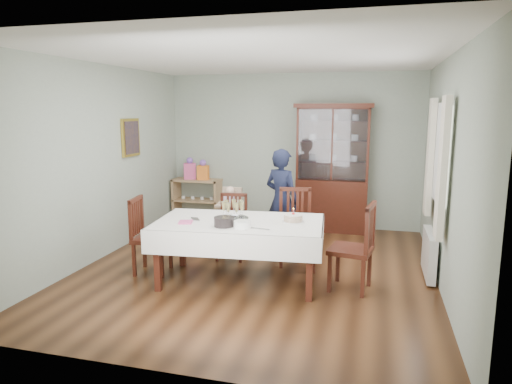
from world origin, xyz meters
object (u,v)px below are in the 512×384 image
(chair_far_right, at_px, (295,242))
(birthday_cake, at_px, (293,218))
(chair_end_right, at_px, (352,264))
(china_cabinet, at_px, (333,166))
(woman, at_px, (282,200))
(high_chair, at_px, (230,223))
(chair_far_left, at_px, (232,239))
(champagne_tray, at_px, (233,214))
(chair_end_left, at_px, (151,250))
(gift_bag_pink, at_px, (190,169))
(gift_bag_orange, at_px, (203,171))
(dining_table, at_px, (239,251))
(sideboard, at_px, (197,200))

(chair_far_right, height_order, birthday_cake, chair_far_right)
(chair_far_right, height_order, chair_end_right, chair_end_right)
(china_cabinet, height_order, woman, china_cabinet)
(chair_far_right, height_order, high_chair, chair_far_right)
(chair_far_left, relative_size, woman, 0.59)
(chair_far_right, distance_m, champagne_tray, 1.13)
(chair_end_left, bearing_deg, high_chair, -32.71)
(chair_far_left, bearing_deg, gift_bag_pink, 122.15)
(chair_far_left, distance_m, champagne_tray, 1.00)
(gift_bag_orange, bearing_deg, chair_far_right, -42.36)
(chair_end_right, xyz_separation_m, champagne_tray, (-1.43, -0.03, 0.52))
(chair_far_right, xyz_separation_m, chair_end_right, (0.80, -0.75, 0.01))
(gift_bag_pink, bearing_deg, chair_end_left, -77.69)
(chair_end_right, xyz_separation_m, birthday_cake, (-0.70, 0.02, 0.50))
(gift_bag_orange, bearing_deg, chair_end_right, -42.55)
(dining_table, height_order, chair_end_left, chair_end_left)
(china_cabinet, xyz_separation_m, chair_far_right, (-0.31, -1.87, -0.82))
(chair_far_left, height_order, chair_end_left, chair_end_left)
(dining_table, height_order, gift_bag_pink, gift_bag_pink)
(sideboard, bearing_deg, chair_end_right, -41.42)
(chair_end_left, relative_size, birthday_cake, 3.81)
(chair_far_left, bearing_deg, sideboard, 119.39)
(dining_table, distance_m, chair_end_left, 1.20)
(sideboard, bearing_deg, gift_bag_pink, -170.79)
(chair_far_left, xyz_separation_m, champagne_tray, (0.28, -0.78, 0.56))
(chair_end_right, bearing_deg, gift_bag_pink, -120.45)
(chair_far_left, relative_size, chair_far_right, 0.89)
(sideboard, relative_size, gift_bag_orange, 2.42)
(woman, relative_size, high_chair, 1.63)
(chair_end_right, bearing_deg, dining_table, -76.31)
(birthday_cake, xyz_separation_m, gift_bag_orange, (-2.16, 2.61, 0.16))
(high_chair, bearing_deg, chair_end_right, -33.62)
(champagne_tray, distance_m, birthday_cake, 0.73)
(chair_end_left, distance_m, high_chair, 1.49)
(dining_table, xyz_separation_m, champagne_tray, (-0.09, 0.06, 0.44))
(dining_table, bearing_deg, chair_end_left, 179.05)
(gift_bag_pink, bearing_deg, birthday_cake, -47.17)
(high_chair, bearing_deg, china_cabinet, 44.23)
(chair_far_left, bearing_deg, dining_table, -71.07)
(chair_end_left, bearing_deg, dining_table, -98.36)
(champagne_tray, bearing_deg, dining_table, -33.41)
(sideboard, distance_m, chair_far_left, 2.30)
(dining_table, relative_size, birthday_cake, 8.20)
(gift_bag_pink, bearing_deg, sideboard, 9.21)
(birthday_cake, bearing_deg, chair_far_left, 144.07)
(dining_table, relative_size, gift_bag_pink, 5.19)
(chair_end_right, relative_size, champagne_tray, 2.75)
(china_cabinet, xyz_separation_m, champagne_tray, (-0.94, -2.66, -0.29))
(chair_far_left, distance_m, high_chair, 0.56)
(woman, distance_m, champagne_tray, 1.34)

